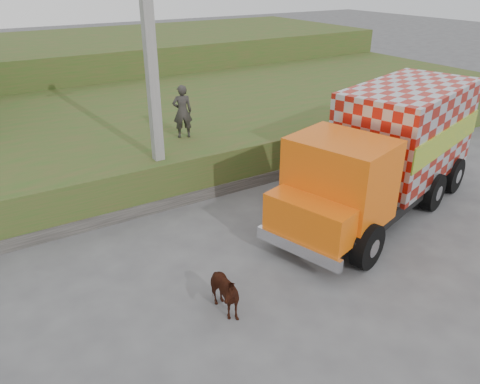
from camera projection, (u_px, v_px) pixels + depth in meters
ground at (268, 260)px, 12.21m from camera, size 120.00×120.00×0.00m
embankment at (132, 131)px, 19.54m from camera, size 40.00×12.00×1.50m
embankment_far at (62, 66)px, 28.41m from camera, size 40.00×12.00×3.00m
retaining_strip at (137, 209)px, 14.39m from camera, size 16.00×0.50×0.40m
utility_pole at (152, 76)px, 13.49m from camera, size 1.20×0.30×8.00m
cargo_truck at (388, 150)px, 14.15m from camera, size 8.67×4.83×3.69m
cow at (221, 292)px, 10.13m from camera, size 0.63×1.31×1.09m
pedestrian at (182, 112)px, 16.11m from camera, size 0.77×0.61×1.84m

